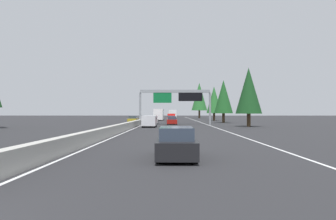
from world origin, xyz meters
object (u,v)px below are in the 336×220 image
(sedan_mid_center, at_px, (176,144))
(sedan_far_left, at_px, (171,119))
(conifer_right_mid, at_px, (223,97))
(sign_gantry_overhead, at_px, (176,97))
(box_truck_near_right, at_px, (173,114))
(conifer_right_near, at_px, (249,91))
(conifer_right_far, at_px, (214,100))
(oncoming_near, at_px, (133,120))
(conifer_right_distant, at_px, (199,97))
(sedan_mid_right, at_px, (153,120))
(bus_distant_a, at_px, (159,114))
(minivan_distant_b, at_px, (150,121))
(sedan_far_center, at_px, (172,121))
(pickup_mid_left, at_px, (171,117))

(sedan_mid_center, distance_m, sedan_far_left, 53.32)
(conifer_right_mid, bearing_deg, sign_gantry_overhead, 137.34)
(sedan_far_left, xyz_separation_m, conifer_right_mid, (-1.22, -11.00, 4.77))
(sedan_far_left, bearing_deg, box_truck_near_right, -0.69)
(conifer_right_near, height_order, conifer_right_mid, conifer_right_near)
(box_truck_near_right, distance_m, conifer_right_far, 20.35)
(oncoming_near, xyz_separation_m, conifer_right_near, (-16.86, -19.69, 4.78))
(sedan_far_left, height_order, conifer_right_distant, conifer_right_distant)
(sedan_mid_right, relative_size, conifer_right_far, 0.49)
(sedan_mid_center, bearing_deg, conifer_right_near, -18.83)
(sedan_mid_center, relative_size, bus_distant_a, 0.38)
(conifer_right_near, bearing_deg, sedan_mid_center, 161.17)
(minivan_distant_b, height_order, conifer_right_mid, conifer_right_mid)
(sign_gantry_overhead, bearing_deg, conifer_right_distant, -8.52)
(sedan_mid_right, bearing_deg, conifer_right_distant, -12.83)
(sedan_mid_center, bearing_deg, sign_gantry_overhead, -0.70)
(sedan_mid_center, bearing_deg, conifer_right_mid, -11.53)
(oncoming_near, bearing_deg, sedan_mid_right, 36.22)
(sedan_far_center, bearing_deg, sedan_mid_right, 63.31)
(conifer_right_mid, bearing_deg, sedan_mid_center, 168.47)
(bus_distant_a, xyz_separation_m, sedan_mid_right, (-29.62, -0.14, -1.03))
(bus_distant_a, distance_m, sedan_mid_right, 29.64)
(pickup_mid_left, xyz_separation_m, box_truck_near_right, (21.64, -0.38, 0.70))
(pickup_mid_left, bearing_deg, sign_gantry_overhead, -177.76)
(sedan_far_left, height_order, conifer_right_mid, conifer_right_mid)
(sedan_mid_right, bearing_deg, minivan_distant_b, -178.91)
(box_truck_near_right, relative_size, conifer_right_mid, 0.95)
(bus_distant_a, distance_m, conifer_right_far, 16.15)
(sedan_mid_center, bearing_deg, conifer_right_far, -8.97)
(conifer_right_mid, relative_size, conifer_right_far, 1.00)
(oncoming_near, distance_m, conifer_right_mid, 19.50)
(conifer_right_far, xyz_separation_m, conifer_right_distant, (36.77, 0.69, 2.70))
(bus_distant_a, height_order, sedan_far_left, bus_distant_a)
(sign_gantry_overhead, xyz_separation_m, conifer_right_far, (27.31, -10.30, 0.56))
(sedan_mid_center, height_order, sedan_mid_right, same)
(sign_gantry_overhead, bearing_deg, conifer_right_mid, -42.66)
(box_truck_near_right, bearing_deg, sign_gantry_overhead, -179.35)
(sedan_mid_center, xyz_separation_m, box_truck_near_right, (85.24, -0.00, 0.93))
(sign_gantry_overhead, xyz_separation_m, sedan_mid_center, (-41.11, 0.50, -4.21))
(pickup_mid_left, relative_size, conifer_right_far, 0.62)
(sign_gantry_overhead, height_order, conifer_right_distant, conifer_right_distant)
(sedan_far_left, height_order, conifer_right_near, conifer_right_near)
(sedan_mid_right, distance_m, sedan_far_left, 9.54)
(sedan_mid_center, distance_m, conifer_right_mid, 53.38)
(sedan_far_left, bearing_deg, conifer_right_distant, -11.43)
(sign_gantry_overhead, bearing_deg, sedan_mid_right, 52.38)
(conifer_right_mid, xyz_separation_m, conifer_right_far, (16.33, -0.18, -0.00))
(sedan_mid_center, height_order, conifer_right_distant, conifer_right_distant)
(minivan_distant_b, distance_m, box_truck_near_right, 53.60)
(sedan_far_center, xyz_separation_m, conifer_right_distant, (62.59, -10.31, 7.47))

